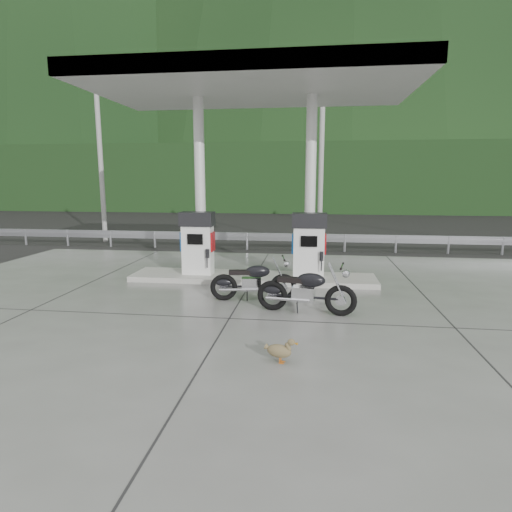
# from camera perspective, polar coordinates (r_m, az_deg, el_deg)

# --- Properties ---
(ground) EXTENTS (160.00, 160.00, 0.00)m
(ground) POSITION_cam_1_polar(r_m,az_deg,el_deg) (9.99, -2.47, -6.63)
(ground) COLOR black
(ground) RESTS_ON ground
(forecourt_apron) EXTENTS (18.00, 14.00, 0.02)m
(forecourt_apron) POSITION_cam_1_polar(r_m,az_deg,el_deg) (9.98, -2.47, -6.57)
(forecourt_apron) COLOR slate
(forecourt_apron) RESTS_ON ground
(pump_island) EXTENTS (7.00, 1.40, 0.15)m
(pump_island) POSITION_cam_1_polar(r_m,az_deg,el_deg) (12.35, -0.47, -2.88)
(pump_island) COLOR #9D9B92
(pump_island) RESTS_ON forecourt_apron
(gas_pump_left) EXTENTS (0.95, 0.55, 1.80)m
(gas_pump_left) POSITION_cam_1_polar(r_m,az_deg,el_deg) (12.49, -7.77, 1.72)
(gas_pump_left) COLOR white
(gas_pump_left) RESTS_ON pump_island
(gas_pump_right) EXTENTS (0.95, 0.55, 1.80)m
(gas_pump_right) POSITION_cam_1_polar(r_m,az_deg,el_deg) (12.05, 7.08, 1.43)
(gas_pump_right) COLOR white
(gas_pump_right) RESTS_ON pump_island
(canopy_column_left) EXTENTS (0.30, 0.30, 5.00)m
(canopy_column_left) POSITION_cam_1_polar(r_m,az_deg,el_deg) (12.74, -7.47, 9.12)
(canopy_column_left) COLOR white
(canopy_column_left) RESTS_ON pump_island
(canopy_column_right) EXTENTS (0.30, 0.30, 5.00)m
(canopy_column_right) POSITION_cam_1_polar(r_m,az_deg,el_deg) (12.32, 7.26, 9.09)
(canopy_column_right) COLOR white
(canopy_column_right) RESTS_ON pump_island
(canopy_roof) EXTENTS (8.50, 5.00, 0.40)m
(canopy_roof) POSITION_cam_1_polar(r_m,az_deg,el_deg) (12.28, -0.51, 21.84)
(canopy_roof) COLOR silver
(canopy_roof) RESTS_ON canopy_column_left
(guardrail) EXTENTS (26.00, 0.16, 1.42)m
(guardrail) POSITION_cam_1_polar(r_m,az_deg,el_deg) (17.63, 2.00, 3.08)
(guardrail) COLOR gray
(guardrail) RESTS_ON ground
(road) EXTENTS (60.00, 7.00, 0.01)m
(road) POSITION_cam_1_polar(r_m,az_deg,el_deg) (21.18, 2.90, 2.34)
(road) COLOR black
(road) RESTS_ON ground
(utility_pole_a) EXTENTS (0.22, 0.22, 8.00)m
(utility_pole_a) POSITION_cam_1_polar(r_m,az_deg,el_deg) (21.27, -20.06, 12.58)
(utility_pole_a) COLOR #989893
(utility_pole_a) RESTS_ON ground
(utility_pole_b) EXTENTS (0.22, 0.22, 8.00)m
(utility_pole_b) POSITION_cam_1_polar(r_m,az_deg,el_deg) (18.95, 8.72, 13.43)
(utility_pole_b) COLOR #989893
(utility_pole_b) RESTS_ON ground
(tree_band) EXTENTS (80.00, 6.00, 6.00)m
(tree_band) POSITION_cam_1_polar(r_m,az_deg,el_deg) (39.45, 5.15, 10.30)
(tree_band) COLOR black
(tree_band) RESTS_ON ground
(forested_hills) EXTENTS (100.00, 40.00, 140.00)m
(forested_hills) POSITION_cam_1_polar(r_m,az_deg,el_deg) (69.49, 6.17, 7.73)
(forested_hills) COLOR black
(forested_hills) RESTS_ON ground
(motorcycle_left) EXTENTS (2.10, 0.92, 0.96)m
(motorcycle_left) POSITION_cam_1_polar(r_m,az_deg,el_deg) (9.33, 6.67, -4.69)
(motorcycle_left) COLOR black
(motorcycle_left) RESTS_ON forecourt_apron
(motorcycle_right) EXTENTS (2.00, 0.89, 0.92)m
(motorcycle_right) POSITION_cam_1_polar(r_m,az_deg,el_deg) (10.25, -0.34, -3.41)
(motorcycle_right) COLOR black
(motorcycle_right) RESTS_ON forecourt_apron
(duck) EXTENTS (0.51, 0.26, 0.36)m
(duck) POSITION_cam_1_polar(r_m,az_deg,el_deg) (6.95, 3.10, -12.57)
(duck) COLOR brown
(duck) RESTS_ON forecourt_apron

